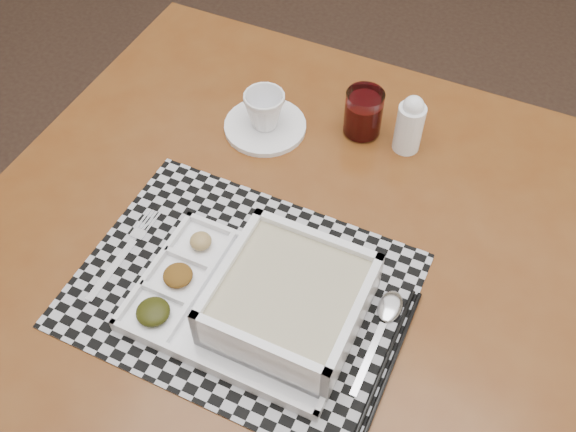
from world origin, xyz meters
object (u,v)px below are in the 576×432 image
object	(u,v)px
cup	(265,110)
serving_tray	(277,303)
dining_table	(276,266)
juice_glass	(363,115)
creamer_bottle	(410,124)

from	to	relation	value
cup	serving_tray	bearing A→B (deg)	-53.00
dining_table	serving_tray	xyz separation A→B (m)	(0.06, -0.12, 0.11)
juice_glass	serving_tray	bearing A→B (deg)	-88.74
serving_tray	creamer_bottle	size ratio (longest dim) A/B	2.88
creamer_bottle	juice_glass	bearing A→B (deg)	174.45
creamer_bottle	cup	bearing A→B (deg)	-168.22
serving_tray	juice_glass	bearing A→B (deg)	91.26
dining_table	serving_tray	distance (m)	0.18
dining_table	creamer_bottle	world-z (taller)	creamer_bottle
dining_table	serving_tray	world-z (taller)	serving_tray
dining_table	creamer_bottle	bearing A→B (deg)	64.28
juice_glass	creamer_bottle	distance (m)	0.09
cup	creamer_bottle	bearing A→B (deg)	22.36
dining_table	juice_glass	xyz separation A→B (m)	(0.05, 0.29, 0.12)
cup	creamer_bottle	world-z (taller)	creamer_bottle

